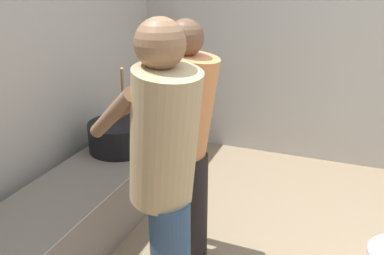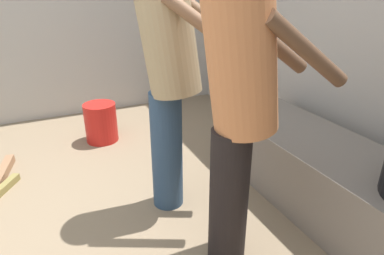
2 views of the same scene
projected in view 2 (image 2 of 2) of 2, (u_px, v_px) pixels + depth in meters
block_enclosure_left at (4, 9)px, 3.28m from camera, size 0.20×4.81×2.28m
block_enclosure_rear at (380, 22)px, 2.23m from camera, size 4.85×0.20×2.28m
hearth_ledge at (345, 189)px, 2.07m from camera, size 2.12×0.60×0.44m
cook_in_orange_shirt at (240, 102)px, 1.53m from camera, size 0.36×0.66×1.56m
cook_in_tan_shirt at (170, 68)px, 1.94m from camera, size 0.64×0.73×1.62m
bucket_red_plastic at (101, 122)px, 3.14m from camera, size 0.29×0.29×0.36m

